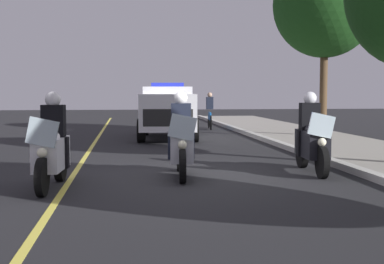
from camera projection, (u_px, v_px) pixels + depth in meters
ground_plane at (192, 176)px, 10.54m from camera, size 80.00×80.00×0.00m
curb_strip at (353, 169)px, 10.95m from camera, size 48.00×0.24×0.15m
lane_stripe_center at (71, 178)px, 10.24m from camera, size 48.00×0.12×0.01m
police_motorcycle_lead_left at (52, 149)px, 9.18m from camera, size 2.14×0.61×1.72m
police_motorcycle_lead_right at (181, 142)px, 10.42m from camera, size 2.14×0.61×1.72m
police_motorcycle_trailing at (312, 140)px, 10.93m from camera, size 2.14×0.61×1.72m
police_suv at (168, 109)px, 19.09m from camera, size 5.02×2.35×2.05m
cyclist_background at (210, 111)px, 23.80m from camera, size 1.76×0.34×1.69m
tree_far_back at (325, 5)px, 18.91m from camera, size 3.80×3.80×6.77m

